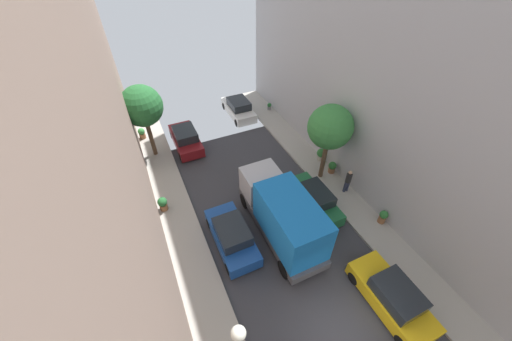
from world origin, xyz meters
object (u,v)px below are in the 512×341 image
Objects in this scene: potted_plant_1 at (163,203)px; potted_plant_2 at (142,133)px; parked_car_left_3 at (186,139)px; parked_car_right_4 at (239,108)px; parked_car_right_3 at (313,200)px; pedestrian at (348,180)px; potted_plant_0 at (321,154)px; potted_plant_4 at (383,217)px; parked_car_left_2 at (232,236)px; potted_plant_3 at (332,167)px; parked_car_right_2 at (392,297)px; street_tree_1 at (330,127)px; delivery_truck at (282,214)px; street_tree_2 at (142,106)px; potted_plant_5 at (269,106)px.

potted_plant_1 is 1.04× the size of potted_plant_2.
parked_car_left_3 is 1.00× the size of parked_car_right_4.
potted_plant_2 is (-8.36, 11.75, -0.10)m from parked_car_right_3.
parked_car_right_4 is 12.02m from pedestrian.
potted_plant_0 reaches higher than potted_plant_4.
parked_car_left_2 is 4.93× the size of potted_plant_3.
potted_plant_4 is at bearing -15.60° from parked_car_left_2.
pedestrian is (2.69, 6.71, 0.35)m from parked_car_right_2.
parked_car_left_2 is at bearing 131.32° from parked_car_right_2.
potted_plant_2 is at bearing -178.90° from parked_car_right_4.
potted_plant_3 is (8.34, 2.45, -0.12)m from parked_car_left_2.
parked_car_right_3 reaches higher than potted_plant_3.
street_tree_1 is 6.01m from potted_plant_4.
potted_plant_0 is at bearing -35.86° from potted_plant_2.
delivery_truck reaches higher than potted_plant_4.
parked_car_right_4 is at bearing 24.88° from parked_car_left_3.
potted_plant_3 is (2.94, -9.83, -0.12)m from parked_car_right_4.
pedestrian is (5.39, 1.14, -0.71)m from delivery_truck.
parked_car_left_2 is 2.96m from delivery_truck.
potted_plant_4 is (0.07, -4.80, 0.01)m from potted_plant_3.
parked_car_left_3 is 1.00× the size of parked_car_right_2.
potted_plant_2 is at bearing 137.06° from street_tree_1.
delivery_truck is 1.23× the size of street_tree_1.
parked_car_right_4 is 0.78× the size of street_tree_2.
street_tree_1 reaches higher than potted_plant_0.
street_tree_2 is (-7.81, 9.28, 3.42)m from parked_car_right_3.
street_tree_2 is (-2.41, 9.66, 3.42)m from parked_car_left_2.
parked_car_left_3 is at bearing 119.86° from parked_car_right_3.
parked_car_left_2 is 8.69m from potted_plant_3.
street_tree_2 reaches higher than potted_plant_1.
potted_plant_4 is at bearing -55.26° from parked_car_left_3.
parked_car_right_2 reaches higher than potted_plant_4.
pedestrian reaches higher than parked_car_left_3.
street_tree_1 reaches higher than potted_plant_2.
delivery_truck reaches higher than potted_plant_5.
potted_plant_1 reaches higher than potted_plant_0.
parked_car_right_3 reaches higher than potted_plant_0.
parked_car_left_2 is 9.27m from potted_plant_0.
street_tree_1 is 3.60m from potted_plant_3.
parked_car_left_3 is 4.93× the size of potted_plant_3.
parked_car_right_2 is 1.00× the size of parked_car_right_4.
potted_plant_4 is at bearing 51.56° from parked_car_right_2.
parked_car_left_3 reaches higher than potted_plant_4.
street_tree_1 is (-0.65, 1.88, 3.02)m from pedestrian.
potted_plant_4 reaches higher than potted_plant_3.
parked_car_right_4 is (0.00, 18.43, 0.00)m from parked_car_right_2.
parked_car_left_3 reaches higher than potted_plant_2.
street_tree_2 is 6.34× the size of potted_plant_3.
potted_plant_4 is at bearing -78.53° from street_tree_1.
pedestrian is 3.38m from potted_plant_0.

